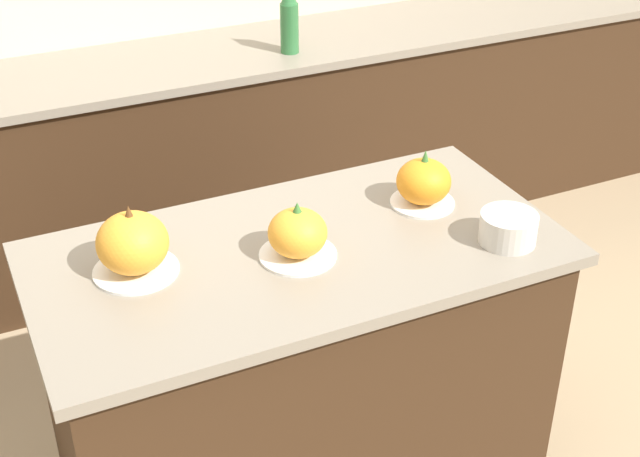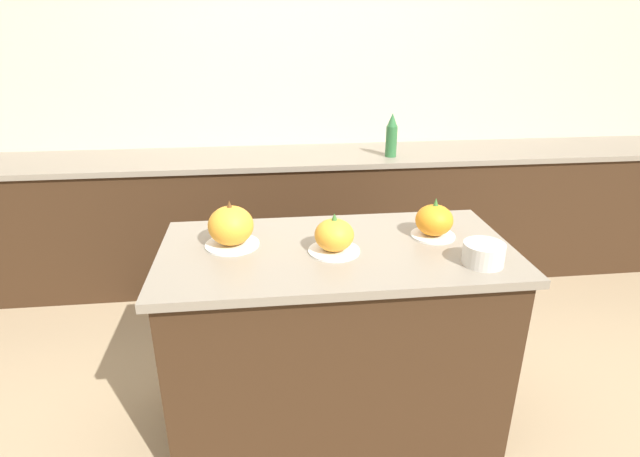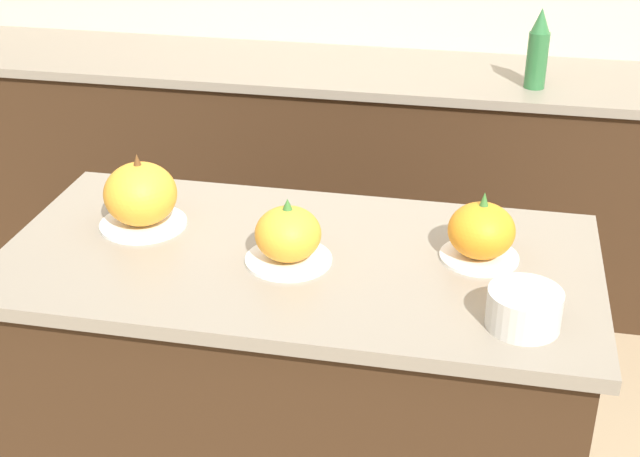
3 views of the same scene
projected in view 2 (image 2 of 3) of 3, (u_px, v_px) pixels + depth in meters
name	position (u px, v px, depth m)	size (l,w,h in m)	color
ground_plane	(334.00, 417.00, 2.37)	(12.00, 12.00, 0.00)	tan
wall_back	(300.00, 96.00, 3.56)	(8.00, 0.06, 2.50)	beige
kitchen_island	(335.00, 339.00, 2.20)	(1.44, 0.73, 0.89)	#382314
back_counter	(306.00, 216.00, 3.56)	(6.00, 0.60, 0.91)	#382314
pumpkin_cake_left	(231.00, 227.00, 2.02)	(0.22, 0.22, 0.20)	white
pumpkin_cake_center	(334.00, 236.00, 1.97)	(0.21, 0.21, 0.16)	white
pumpkin_cake_right	(434.00, 221.00, 2.12)	(0.19, 0.19, 0.17)	white
bottle_tall	(392.00, 136.00, 3.29)	(0.08, 0.08, 0.29)	#2D6B38
mixing_bowl	(483.00, 254.00, 1.88)	(0.16, 0.16, 0.08)	beige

